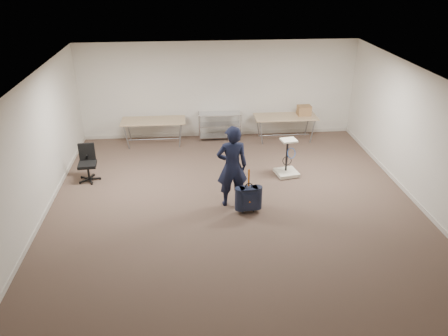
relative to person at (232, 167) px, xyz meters
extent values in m
plane|color=#4A382D|center=(0.04, -0.38, -0.91)|extent=(9.00, 9.00, 0.00)
plane|color=beige|center=(0.04, 4.12, 0.49)|extent=(8.00, 0.00, 8.00)
plane|color=beige|center=(0.04, -4.88, 0.49)|extent=(8.00, 0.00, 8.00)
plane|color=beige|center=(-3.96, -0.38, 0.49)|extent=(0.00, 9.00, 9.00)
plane|color=beige|center=(4.04, -0.38, 0.49)|extent=(0.00, 9.00, 9.00)
plane|color=white|center=(0.04, -0.38, 1.89)|extent=(8.00, 8.00, 0.00)
cube|color=beige|center=(0.04, 4.11, -0.86)|extent=(8.00, 0.02, 0.10)
cube|color=beige|center=(-3.95, -0.38, -0.86)|extent=(0.02, 9.00, 0.10)
cube|color=beige|center=(4.03, -0.38, -0.86)|extent=(0.02, 9.00, 0.10)
cube|color=tan|center=(-1.86, 3.57, -0.20)|extent=(1.80, 0.75, 0.03)
cylinder|color=gray|center=(-1.86, 3.57, -0.76)|extent=(1.50, 0.02, 0.02)
cylinder|color=gray|center=(-2.61, 3.27, -0.56)|extent=(0.13, 0.04, 0.69)
cylinder|color=gray|center=(-1.11, 3.27, -0.56)|extent=(0.13, 0.04, 0.69)
cylinder|color=gray|center=(-2.61, 3.87, -0.56)|extent=(0.13, 0.04, 0.69)
cylinder|color=gray|center=(-1.11, 3.87, -0.56)|extent=(0.13, 0.04, 0.69)
cube|color=tan|center=(1.94, 3.57, -0.20)|extent=(1.80, 0.75, 0.03)
cylinder|color=gray|center=(1.94, 3.57, -0.76)|extent=(1.50, 0.02, 0.02)
cylinder|color=gray|center=(1.19, 3.27, -0.56)|extent=(0.13, 0.04, 0.69)
cylinder|color=gray|center=(2.69, 3.27, -0.56)|extent=(0.13, 0.04, 0.69)
cylinder|color=gray|center=(1.19, 3.87, -0.56)|extent=(0.13, 0.04, 0.69)
cylinder|color=gray|center=(2.69, 3.87, -0.56)|extent=(0.13, 0.04, 0.69)
cylinder|color=silver|center=(-0.56, 3.60, -0.51)|extent=(0.02, 0.02, 0.80)
cylinder|color=silver|center=(0.64, 3.60, -0.51)|extent=(0.02, 0.02, 0.80)
cylinder|color=silver|center=(-0.56, 4.05, -0.51)|extent=(0.02, 0.02, 0.80)
cylinder|color=silver|center=(0.64, 4.05, -0.51)|extent=(0.02, 0.02, 0.80)
cube|color=silver|center=(0.04, 3.82, -0.81)|extent=(1.20, 0.45, 0.02)
cube|color=silver|center=(0.04, 3.82, -0.46)|extent=(1.20, 0.45, 0.02)
cube|color=silver|center=(0.04, 3.82, -0.13)|extent=(1.20, 0.45, 0.01)
imported|color=black|center=(0.00, 0.00, 0.00)|extent=(0.69, 0.48, 1.82)
cube|color=black|center=(0.31, -0.38, -0.56)|extent=(0.39, 0.24, 0.51)
cube|color=black|center=(0.31, -0.36, -0.83)|extent=(0.34, 0.18, 0.03)
cylinder|color=black|center=(0.19, -0.39, -0.88)|extent=(0.03, 0.07, 0.07)
cylinder|color=black|center=(0.43, -0.37, -0.88)|extent=(0.03, 0.07, 0.07)
torus|color=black|center=(0.31, -0.38, -0.28)|extent=(0.16, 0.04, 0.16)
cube|color=orange|center=(0.31, -0.36, -0.09)|extent=(0.03, 0.01, 0.39)
cylinder|color=black|center=(-3.32, 1.42, -0.87)|extent=(0.54, 0.54, 0.08)
cylinder|color=black|center=(-3.32, 1.42, -0.69)|extent=(0.05, 0.05, 0.36)
cube|color=black|center=(-3.32, 1.42, -0.49)|extent=(0.45, 0.45, 0.07)
cube|color=black|center=(-3.34, 1.62, -0.23)|extent=(0.38, 0.08, 0.43)
cube|color=silver|center=(1.50, 1.28, -0.85)|extent=(0.60, 0.60, 0.08)
cylinder|color=black|center=(1.30, 1.08, -0.89)|extent=(0.06, 0.06, 0.04)
cylinder|color=black|center=(1.50, 1.33, -0.39)|extent=(0.05, 0.05, 0.83)
cube|color=silver|center=(1.50, 1.28, 0.02)|extent=(0.41, 0.37, 0.04)
torus|color=#2351AF|center=(1.55, 1.20, -0.29)|extent=(0.28, 0.15, 0.25)
cube|color=#A3824C|center=(2.49, 3.63, -0.04)|extent=(0.39, 0.30, 0.28)
camera|label=1|loc=(-0.90, -8.23, 4.00)|focal=35.00mm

